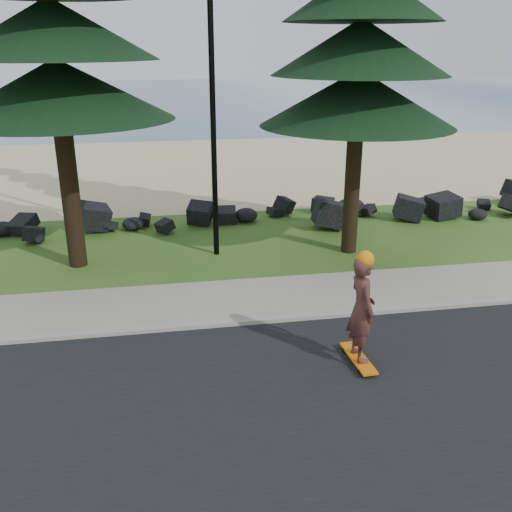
% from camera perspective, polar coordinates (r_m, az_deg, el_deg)
% --- Properties ---
extents(ground, '(160.00, 160.00, 0.00)m').
position_cam_1_polar(ground, '(12.15, -2.33, -4.94)').
color(ground, '#2E581B').
rests_on(ground, ground).
extents(road, '(160.00, 7.00, 0.02)m').
position_cam_1_polar(road, '(8.36, 2.03, -18.06)').
color(road, black).
rests_on(road, ground).
extents(kerb, '(160.00, 0.20, 0.10)m').
position_cam_1_polar(kerb, '(11.33, -1.72, -6.64)').
color(kerb, '#9E9A8E').
rests_on(kerb, ground).
extents(sidewalk, '(160.00, 2.00, 0.08)m').
position_cam_1_polar(sidewalk, '(12.31, -2.46, -4.37)').
color(sidewalk, gray).
rests_on(sidewalk, ground).
extents(beach_sand, '(160.00, 15.00, 0.01)m').
position_cam_1_polar(beach_sand, '(25.95, -6.69, 8.80)').
color(beach_sand, beige).
rests_on(beach_sand, ground).
extents(ocean, '(160.00, 58.00, 0.01)m').
position_cam_1_polar(ocean, '(62.12, -8.91, 15.49)').
color(ocean, '#405A7A').
rests_on(ocean, ground).
extents(seawall_boulders, '(60.00, 2.40, 1.10)m').
position_cam_1_polar(seawall_boulders, '(17.35, -4.82, 2.94)').
color(seawall_boulders, black).
rests_on(seawall_boulders, ground).
extents(lamp_post, '(0.25, 0.14, 8.14)m').
position_cam_1_polar(lamp_post, '(14.19, -4.39, 16.08)').
color(lamp_post, black).
rests_on(lamp_post, ground).
extents(skateboarder, '(0.48, 1.12, 2.06)m').
position_cam_1_polar(skateboarder, '(9.75, 10.52, -5.27)').
color(skateboarder, orange).
rests_on(skateboarder, ground).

